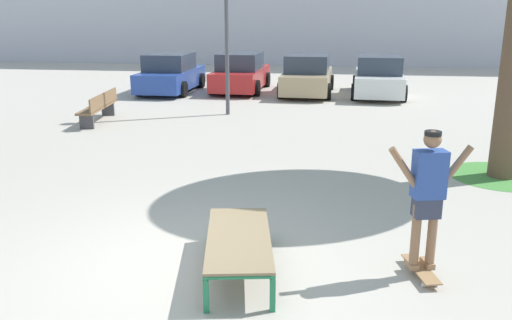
{
  "coord_description": "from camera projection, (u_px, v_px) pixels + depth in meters",
  "views": [
    {
      "loc": [
        1.71,
        -5.99,
        3.08
      ],
      "look_at": [
        0.68,
        1.37,
        1.0
      ],
      "focal_mm": 37.48,
      "sensor_mm": 36.0,
      "label": 1
    }
  ],
  "objects": [
    {
      "name": "car_white",
      "position": [
        379.0,
        77.0,
        19.88
      ],
      "size": [
        2.1,
        4.29,
        1.5
      ],
      "color": "silver",
      "rests_on": "ground"
    },
    {
      "name": "car_tan",
      "position": [
        307.0,
        76.0,
        20.33
      ],
      "size": [
        2.03,
        4.26,
        1.5
      ],
      "color": "tan",
      "rests_on": "ground"
    },
    {
      "name": "ground_plane",
      "position": [
        188.0,
        263.0,
        6.77
      ],
      "size": [
        120.0,
        120.0,
        0.0
      ],
      "primitive_type": "plane",
      "color": "#B2AA9E"
    },
    {
      "name": "skate_box",
      "position": [
        239.0,
        240.0,
        6.44
      ],
      "size": [
        1.08,
        2.0,
        0.46
      ],
      "color": "#237A4C",
      "rests_on": "ground"
    },
    {
      "name": "car_blue",
      "position": [
        171.0,
        74.0,
        20.86
      ],
      "size": [
        1.98,
        4.23,
        1.5
      ],
      "color": "#28479E",
      "rests_on": "ground"
    },
    {
      "name": "skateboard",
      "position": [
        421.0,
        269.0,
        6.43
      ],
      "size": [
        0.38,
        0.82,
        0.09
      ],
      "color": "#9E754C",
      "rests_on": "ground"
    },
    {
      "name": "skater",
      "position": [
        428.0,
        191.0,
        6.16
      ],
      "size": [
        0.99,
        0.36,
        1.69
      ],
      "color": "#8E6647",
      "rests_on": "skateboard"
    },
    {
      "name": "park_bench",
      "position": [
        99.0,
        106.0,
        15.24
      ],
      "size": [
        0.69,
        2.43,
        0.83
      ],
      "color": "brown",
      "rests_on": "ground"
    },
    {
      "name": "grass_patch_near_right",
      "position": [
        501.0,
        176.0,
        10.31
      ],
      "size": [
        2.0,
        2.0,
        0.01
      ],
      "primitive_type": "cylinder",
      "color": "#47893D",
      "rests_on": "ground"
    },
    {
      "name": "car_red",
      "position": [
        241.0,
        73.0,
        21.14
      ],
      "size": [
        2.02,
        4.25,
        1.5
      ],
      "color": "red",
      "rests_on": "ground"
    }
  ]
}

